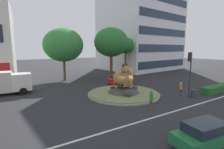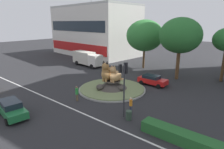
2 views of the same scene
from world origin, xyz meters
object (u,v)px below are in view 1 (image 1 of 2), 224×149
(third_tree_left, at_px, (63,45))
(pedestrian_orange_shirt, at_px, (181,88))
(traffic_light_mast, at_px, (190,65))
(sedan_on_far_lane, at_px, (121,80))
(pedestrian_green_shirt, at_px, (151,99))
(cat_statue_calico, at_px, (128,78))
(litter_bin, at_px, (193,93))
(cat_statue_tabby, at_px, (122,77))
(broadleaf_tree_behind_island, at_px, (111,42))
(second_tree_near_tower, at_px, (126,46))
(hatchback_near_shophouse, at_px, (207,134))
(office_tower, at_px, (141,13))

(third_tree_left, distance_m, pedestrian_orange_shirt, 20.83)
(traffic_light_mast, height_order, sedan_on_far_lane, traffic_light_mast)
(traffic_light_mast, bearing_deg, pedestrian_green_shirt, 87.63)
(cat_statue_calico, height_order, pedestrian_orange_shirt, cat_statue_calico)
(traffic_light_mast, xyz_separation_m, sedan_on_far_lane, (-2.45, 10.44, -3.14))
(pedestrian_orange_shirt, bearing_deg, third_tree_left, -83.11)
(traffic_light_mast, bearing_deg, litter_bin, -111.52)
(pedestrian_orange_shirt, bearing_deg, cat_statue_tabby, -50.91)
(pedestrian_green_shirt, height_order, litter_bin, pedestrian_green_shirt)
(litter_bin, bearing_deg, third_tree_left, 116.95)
(broadleaf_tree_behind_island, relative_size, second_tree_near_tower, 1.19)
(traffic_light_mast, height_order, third_tree_left, third_tree_left)
(pedestrian_orange_shirt, xyz_separation_m, sedan_on_far_lane, (-2.57, 9.37, -0.11))
(hatchback_near_shophouse, relative_size, litter_bin, 5.14)
(pedestrian_green_shirt, xyz_separation_m, hatchback_near_shophouse, (-1.99, -6.54, -0.12))
(hatchback_near_shophouse, bearing_deg, cat_statue_tabby, 87.03)
(second_tree_near_tower, bearing_deg, cat_statue_tabby, -128.24)
(office_tower, bearing_deg, cat_statue_calico, -140.90)
(traffic_light_mast, relative_size, sedan_on_far_lane, 1.28)
(broadleaf_tree_behind_island, height_order, sedan_on_far_lane, broadleaf_tree_behind_island)
(broadleaf_tree_behind_island, bearing_deg, sedan_on_far_lane, -106.20)
(second_tree_near_tower, distance_m, sedan_on_far_lane, 12.58)
(traffic_light_mast, xyz_separation_m, second_tree_near_tower, (4.92, 18.98, 2.43))
(cat_statue_tabby, distance_m, traffic_light_mast, 8.04)
(broadleaf_tree_behind_island, xyz_separation_m, third_tree_left, (-8.07, 3.23, -0.51))
(cat_statue_calico, xyz_separation_m, pedestrian_orange_shirt, (5.25, -4.03, -1.26))
(traffic_light_mast, bearing_deg, hatchback_near_shophouse, 123.74)
(broadleaf_tree_behind_island, relative_size, hatchback_near_shophouse, 2.08)
(office_tower, distance_m, hatchback_near_shophouse, 42.41)
(cat_statue_tabby, bearing_deg, cat_statue_calico, 94.04)
(office_tower, relative_size, litter_bin, 34.42)
(pedestrian_green_shirt, distance_m, hatchback_near_shophouse, 6.84)
(office_tower, xyz_separation_m, litter_bin, (-14.07, -25.59, -15.04))
(cat_statue_calico, xyz_separation_m, traffic_light_mast, (5.13, -5.10, 1.77))
(sedan_on_far_lane, bearing_deg, cat_statue_calico, -116.09)
(third_tree_left, height_order, hatchback_near_shophouse, third_tree_left)
(cat_statue_tabby, xyz_separation_m, hatchback_near_shophouse, (-2.20, -11.77, -1.52))
(pedestrian_orange_shirt, height_order, sedan_on_far_lane, pedestrian_orange_shirt)
(third_tree_left, xyz_separation_m, sedan_on_far_lane, (6.53, -8.54, -5.61))
(traffic_light_mast, height_order, litter_bin, traffic_light_mast)
(pedestrian_green_shirt, bearing_deg, traffic_light_mast, 8.35)
(cat_statue_tabby, height_order, third_tree_left, third_tree_left)
(broadleaf_tree_behind_island, xyz_separation_m, pedestrian_green_shirt, (-5.52, -16.12, -5.96))
(pedestrian_green_shirt, relative_size, sedan_on_far_lane, 0.43)
(office_tower, distance_m, broadleaf_tree_behind_island, 20.36)
(third_tree_left, bearing_deg, cat_statue_tabby, -78.93)
(office_tower, xyz_separation_m, broadleaf_tree_behind_island, (-15.76, -9.62, -8.59))
(cat_statue_tabby, xyz_separation_m, traffic_light_mast, (6.21, -4.85, 1.58))
(office_tower, bearing_deg, sedan_on_far_lane, -145.52)
(broadleaf_tree_behind_island, bearing_deg, office_tower, 31.39)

